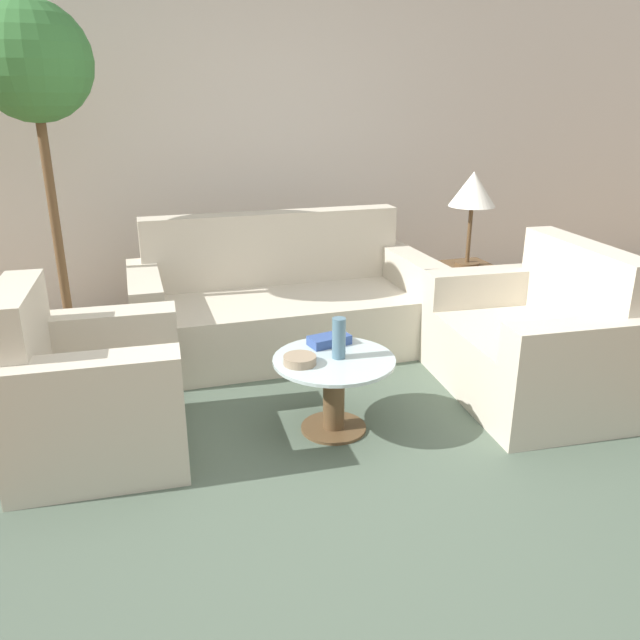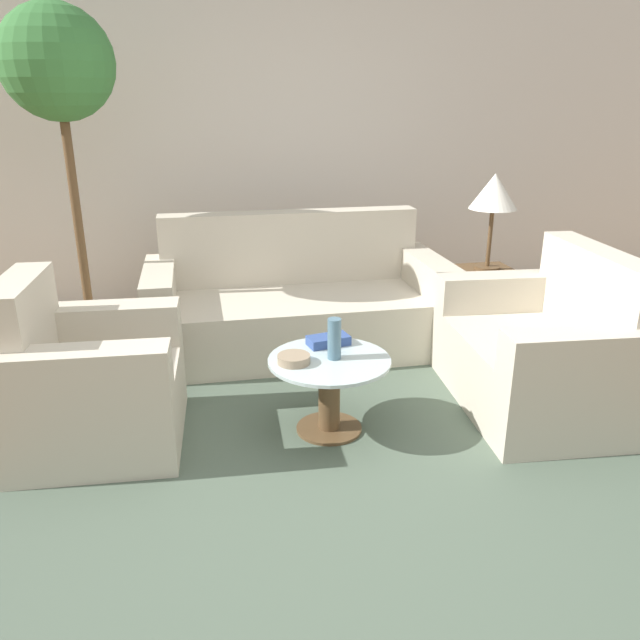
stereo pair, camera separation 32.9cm
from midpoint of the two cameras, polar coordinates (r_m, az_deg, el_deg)
name	(u,v)px [view 2 (the right image)]	position (r m, az deg, el deg)	size (l,w,h in m)	color
ground_plane	(357,491)	(2.99, 6.67, -15.36)	(14.00, 14.00, 0.00)	brown
wall_back	(269,149)	(5.43, -2.88, 15.37)	(10.00, 0.06, 2.60)	white
rug	(329,429)	(3.45, 3.61, -10.02)	(3.46, 3.32, 0.01)	#4C5B4C
sofa_main	(297,307)	(4.45, -0.05, 1.17)	(2.06, 0.88, 0.93)	beige
armchair	(87,389)	(3.37, -17.98, -6.07)	(0.85, 0.88, 0.90)	beige
loveseat	(546,356)	(3.90, 22.29, -3.09)	(0.92, 1.29, 0.92)	beige
coffee_table	(329,385)	(3.32, 3.71, -5.98)	(0.65, 0.65, 0.42)	brown
side_table	(484,305)	(4.78, 16.65, 1.33)	(0.39, 0.39, 0.54)	brown
table_lamp	(494,194)	(4.60, 17.65, 10.89)	(0.33, 0.33, 0.68)	brown
potted_plant	(60,89)	(4.34, -20.58, 19.17)	(0.70, 0.70, 2.26)	brown
vase	(334,339)	(3.23, 4.24, -1.78)	(0.07, 0.07, 0.22)	slate
bowl	(294,359)	(3.19, 0.54, -3.64)	(0.17, 0.17, 0.05)	gray
book_stack	(328,340)	(3.43, 3.53, -1.93)	(0.24, 0.16, 0.05)	#334C8C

